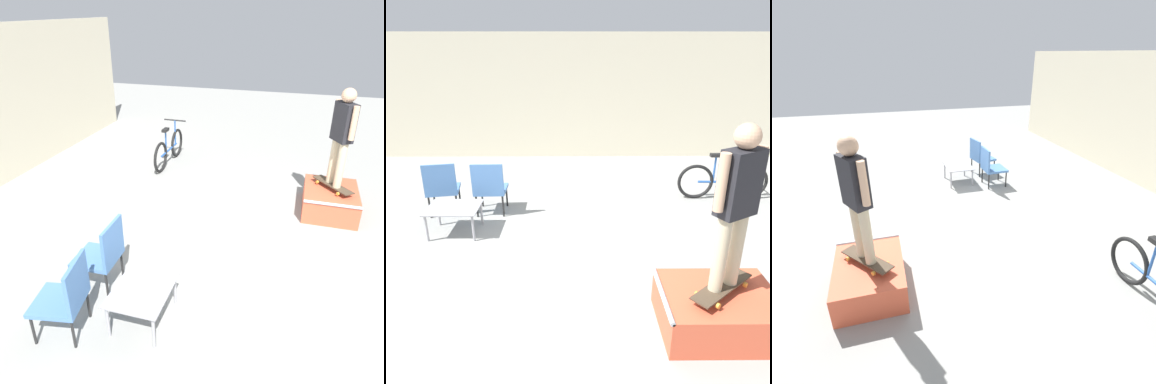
# 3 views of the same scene
# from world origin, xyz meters

# --- Properties ---
(ground_plane) EXTENTS (24.00, 24.00, 0.00)m
(ground_plane) POSITION_xyz_m (0.00, 0.00, 0.00)
(ground_plane) COLOR gray
(skate_ramp_box) EXTENTS (1.18, 0.90, 0.45)m
(skate_ramp_box) POSITION_xyz_m (1.73, -1.20, 0.21)
(skate_ramp_box) COLOR #DB5638
(skate_ramp_box) RESTS_ON ground_plane
(skateboard_on_ramp) EXTENTS (0.76, 0.68, 0.07)m
(skateboard_on_ramp) POSITION_xyz_m (1.74, -1.20, 0.50)
(skateboard_on_ramp) COLOR #473828
(skateboard_on_ramp) RESTS_ON skate_ramp_box
(person_skater) EXTENTS (0.51, 0.36, 1.63)m
(person_skater) POSITION_xyz_m (1.74, -1.20, 1.47)
(person_skater) COLOR #C6B793
(person_skater) RESTS_ON skateboard_on_ramp
(coffee_table) EXTENTS (0.79, 0.63, 0.44)m
(coffee_table) POSITION_xyz_m (-1.58, 0.92, 0.39)
(coffee_table) COLOR #9E9EA3
(coffee_table) RESTS_ON ground_plane
(patio_chair_left) EXTENTS (0.61, 0.61, 0.94)m
(patio_chair_left) POSITION_xyz_m (-1.97, 1.61, 0.51)
(patio_chair_left) COLOR black
(patio_chair_left) RESTS_ON ground_plane
(patio_chair_right) EXTENTS (0.53, 0.53, 0.94)m
(patio_chair_right) POSITION_xyz_m (-1.17, 1.61, 0.51)
(patio_chair_right) COLOR black
(patio_chair_right) RESTS_ON ground_plane
(bicycle) EXTENTS (1.69, 0.52, 0.93)m
(bicycle) POSITION_xyz_m (3.05, 2.26, 0.36)
(bicycle) COLOR black
(bicycle) RESTS_ON ground_plane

